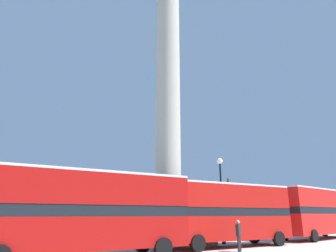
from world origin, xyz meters
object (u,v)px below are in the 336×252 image
object	(u,v)px
bus_a	(87,210)
bus_b	(317,211)
pedestrian_near_lamp	(239,233)
bus_c	(228,212)
monument_column	(168,124)
equestrian_statue	(230,218)
street_lamp	(221,191)

from	to	relation	value
bus_a	bus_b	distance (m)	22.61
bus_a	pedestrian_near_lamp	distance (m)	9.24
bus_c	pedestrian_near_lamp	distance (m)	3.01
bus_c	bus_a	bearing A→B (deg)	-173.38
monument_column	equestrian_statue	bearing A→B (deg)	24.47
monument_column	bus_b	distance (m)	16.65
bus_a	equestrian_statue	world-z (taller)	equestrian_statue
street_lamp	pedestrian_near_lamp	distance (m)	5.79
bus_a	bus_c	size ratio (longest dim) A/B	1.07
bus_a	equestrian_statue	size ratio (longest dim) A/B	1.73
equestrian_statue	bus_c	bearing A→B (deg)	-133.67
bus_b	pedestrian_near_lamp	bearing A→B (deg)	-174.28
bus_a	bus_c	xyz separation A→B (m)	(10.44, 0.22, -0.03)
monument_column	bus_c	bearing A→B (deg)	-55.08
bus_a	bus_c	world-z (taller)	bus_a
bus_b	monument_column	bearing A→B (deg)	162.13
monument_column	pedestrian_near_lamp	distance (m)	10.29
bus_b	equestrian_statue	xyz separation A→B (m)	(-1.94, 9.27, -0.64)
bus_a	bus_c	distance (m)	10.44
bus_c	pedestrian_near_lamp	size ratio (longest dim) A/B	5.62
pedestrian_near_lamp	equestrian_statue	bearing A→B (deg)	21.29
monument_column	bus_b	bearing A→B (deg)	-13.11
bus_c	pedestrian_near_lamp	world-z (taller)	bus_c
bus_c	street_lamp	bearing A→B (deg)	60.52
bus_a	street_lamp	bearing A→B (deg)	14.69
monument_column	bus_c	world-z (taller)	monument_column
pedestrian_near_lamp	bus_b	bearing A→B (deg)	-13.37
bus_b	equestrian_statue	bearing A→B (deg)	97.08
bus_b	bus_c	distance (m)	12.17
bus_b	equestrian_statue	world-z (taller)	equestrian_statue
monument_column	bus_a	world-z (taller)	monument_column
monument_column	bus_a	bearing A→B (deg)	-153.28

